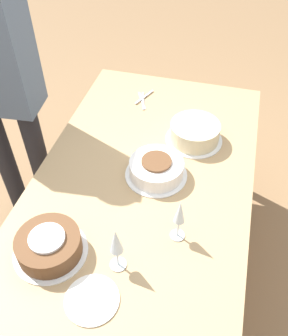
{
  "coord_description": "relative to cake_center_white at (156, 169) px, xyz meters",
  "views": [
    {
      "loc": [
        1.16,
        0.3,
        2.01
      ],
      "look_at": [
        0.0,
        0.0,
        0.8
      ],
      "focal_mm": 40.0,
      "sensor_mm": 36.0,
      "label": 1
    }
  ],
  "objects": [
    {
      "name": "dessert_plate_right",
      "position": [
        0.65,
        -0.08,
        -0.04
      ],
      "size": [
        0.2,
        0.2,
        0.01
      ],
      "color": "white",
      "rests_on": "dining_table"
    },
    {
      "name": "cake_back_decorated",
      "position": [
        -0.29,
        0.13,
        0.01
      ],
      "size": [
        0.29,
        0.29,
        0.1
      ],
      "color": "white",
      "rests_on": "dining_table"
    },
    {
      "name": "cake_center_white",
      "position": [
        0.0,
        0.0,
        0.0
      ],
      "size": [
        0.29,
        0.29,
        0.09
      ],
      "color": "white",
      "rests_on": "dining_table"
    },
    {
      "name": "wine_glass_far",
      "position": [
        0.31,
        0.16,
        0.1
      ],
      "size": [
        0.06,
        0.06,
        0.21
      ],
      "color": "silver",
      "rests_on": "dining_table"
    },
    {
      "name": "wine_glass_near",
      "position": [
        0.49,
        -0.03,
        0.11
      ],
      "size": [
        0.06,
        0.06,
        0.22
      ],
      "color": "silver",
      "rests_on": "dining_table"
    },
    {
      "name": "dining_table",
      "position": [
        0.02,
        -0.05,
        -0.14
      ],
      "size": [
        1.7,
        0.99,
        0.75
      ],
      "color": "tan",
      "rests_on": "ground_plane"
    },
    {
      "name": "ground_plane",
      "position": [
        0.02,
        -0.05,
        -0.79
      ],
      "size": [
        12.0,
        12.0,
        0.0
      ],
      "primitive_type": "plane",
      "color": "#8E6B47"
    },
    {
      "name": "fork_pile",
      "position": [
        -0.57,
        -0.21,
        -0.04
      ],
      "size": [
        0.2,
        0.09,
        0.01
      ],
      "color": "silver",
      "rests_on": "dining_table"
    },
    {
      "name": "cake_front_chocolate",
      "position": [
        0.51,
        -0.3,
        0.0
      ],
      "size": [
        0.29,
        0.29,
        0.1
      ],
      "color": "white",
      "rests_on": "dining_table"
    }
  ]
}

